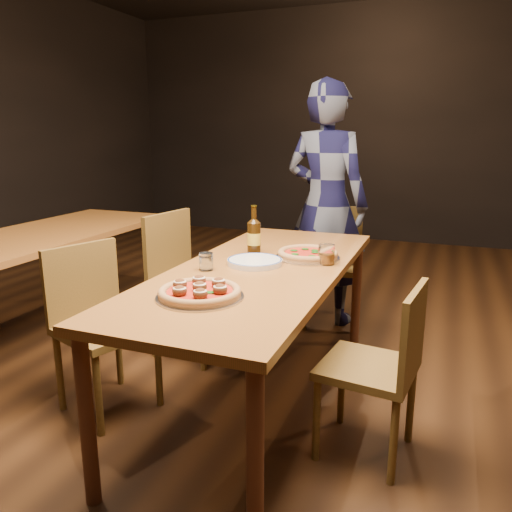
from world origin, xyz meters
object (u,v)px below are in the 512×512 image
(pizza_meatball, at_px, (200,292))
(amber_glass, at_px, (326,254))
(plate_stack, at_px, (255,262))
(table_main, at_px, (260,281))
(chair_main_nw, at_px, (106,328))
(chair_main_sw, at_px, (195,282))
(pizza_margherita, at_px, (308,254))
(table_left, at_px, (42,243))
(water_glass, at_px, (206,262))
(chair_main_e, at_px, (368,366))
(diner, at_px, (326,205))
(beer_bottle, at_px, (254,237))
(chair_end, at_px, (332,265))

(pizza_meatball, relative_size, amber_glass, 3.48)
(plate_stack, xyz_separation_m, amber_glass, (0.34, 0.13, 0.04))
(plate_stack, bearing_deg, table_main, -45.81)
(chair_main_nw, height_order, chair_main_sw, chair_main_sw)
(pizza_margherita, xyz_separation_m, plate_stack, (-0.22, -0.23, -0.01))
(table_left, bearing_deg, amber_glass, -3.47)
(chair_main_nw, distance_m, chair_main_sw, 0.78)
(pizza_meatball, bearing_deg, chair_main_sw, 119.36)
(chair_main_nw, bearing_deg, pizza_meatball, -87.66)
(chair_main_sw, distance_m, pizza_margherita, 0.85)
(water_glass, bearing_deg, chair_main_e, -5.82)
(table_main, xyz_separation_m, amber_glass, (0.30, 0.18, 0.12))
(chair_main_nw, xyz_separation_m, diner, (0.72, 1.69, 0.44))
(plate_stack, bearing_deg, pizza_margherita, 45.90)
(table_left, bearing_deg, beer_bottle, -2.03)
(table_main, bearing_deg, table_left, 169.99)
(chair_end, distance_m, plate_stack, 1.27)
(plate_stack, relative_size, beer_bottle, 1.06)
(chair_main_nw, relative_size, diner, 0.50)
(chair_main_sw, height_order, chair_end, chair_main_sw)
(chair_end, bearing_deg, pizza_meatball, -104.50)
(table_main, height_order, chair_end, chair_end)
(chair_end, distance_m, water_glass, 1.49)
(chair_main_sw, xyz_separation_m, chair_main_e, (1.20, -0.67, -0.06))
(chair_end, height_order, pizza_margherita, chair_end)
(pizza_meatball, height_order, diner, diner)
(table_left, distance_m, water_glass, 1.54)
(table_main, xyz_separation_m, chair_main_e, (0.59, -0.23, -0.26))
(chair_main_sw, distance_m, plate_stack, 0.75)
(beer_bottle, distance_m, water_glass, 0.40)
(table_main, bearing_deg, pizza_meatball, -96.61)
(chair_main_e, distance_m, pizza_meatball, 0.81)
(chair_end, distance_m, pizza_meatball, 1.84)
(chair_main_sw, bearing_deg, chair_main_e, -110.52)
(pizza_margherita, height_order, water_glass, water_glass)
(pizza_meatball, relative_size, beer_bottle, 1.36)
(chair_main_nw, xyz_separation_m, water_glass, (0.48, 0.19, 0.35))
(diner, bearing_deg, table_main, 102.63)
(table_main, height_order, table_left, same)
(beer_bottle, relative_size, diner, 0.15)
(table_main, distance_m, pizza_meatball, 0.54)
(table_left, relative_size, amber_glass, 19.11)
(beer_bottle, bearing_deg, chair_main_sw, 158.07)
(amber_glass, bearing_deg, chair_main_nw, -153.06)
(pizza_meatball, height_order, pizza_margherita, pizza_meatball)
(plate_stack, bearing_deg, pizza_meatball, -91.85)
(table_left, relative_size, chair_end, 2.20)
(chair_main_sw, xyz_separation_m, diner, (0.62, 0.92, 0.41))
(table_left, bearing_deg, chair_main_e, -12.95)
(table_main, relative_size, water_glass, 23.03)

